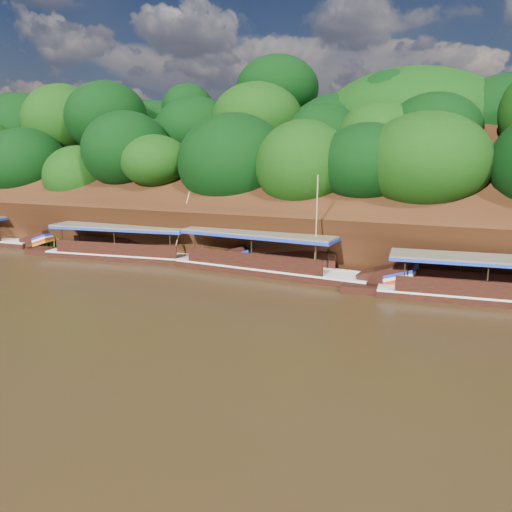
{
  "coord_description": "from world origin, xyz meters",
  "views": [
    {
      "loc": [
        11.81,
        -21.09,
        7.75
      ],
      "look_at": [
        -0.16,
        7.0,
        1.36
      ],
      "focal_mm": 35.0,
      "sensor_mm": 36.0,
      "label": 1
    }
  ],
  "objects": [
    {
      "name": "boat_2",
      "position": [
        -9.79,
        8.46,
        0.56
      ],
      "size": [
        15.95,
        4.06,
        5.5
      ],
      "rotation": [
        0.0,
        0.0,
        0.13
      ],
      "color": "black",
      "rests_on": "ground"
    },
    {
      "name": "ground",
      "position": [
        0.0,
        0.0,
        0.0
      ],
      "size": [
        160.0,
        160.0,
        0.0
      ],
      "primitive_type": "plane",
      "color": "black",
      "rests_on": "ground"
    },
    {
      "name": "boat_1",
      "position": [
        1.18,
        8.12,
        0.61
      ],
      "size": [
        15.81,
        3.64,
        6.97
      ],
      "rotation": [
        0.0,
        0.0,
        -0.08
      ],
      "color": "black",
      "rests_on": "ground"
    },
    {
      "name": "riverbank",
      "position": [
        -0.01,
        22.73,
        1.89
      ],
      "size": [
        120.0,
        30.06,
        19.4
      ],
      "color": "black",
      "rests_on": "ground"
    },
    {
      "name": "reeds",
      "position": [
        -2.66,
        9.72,
        0.84
      ],
      "size": [
        51.29,
        2.5,
        1.95
      ],
      "color": "#26721C",
      "rests_on": "ground"
    }
  ]
}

